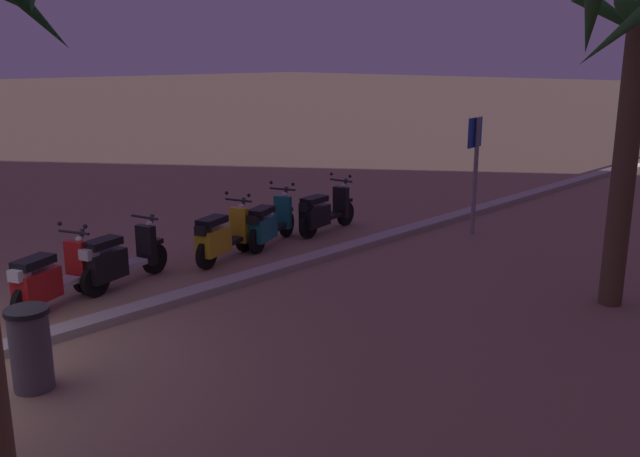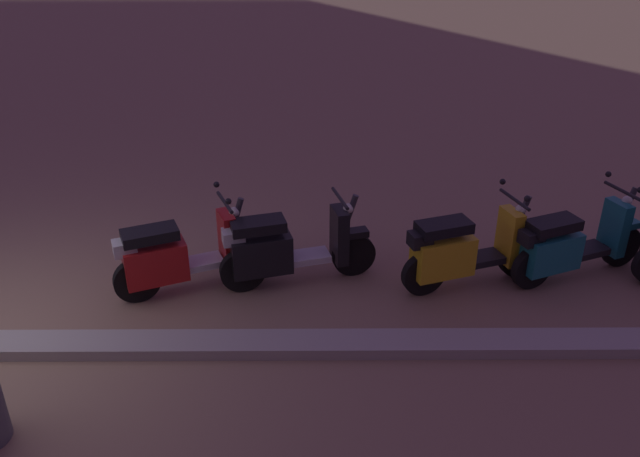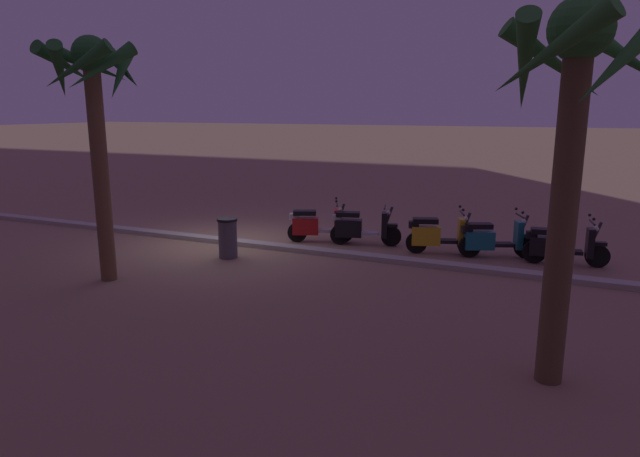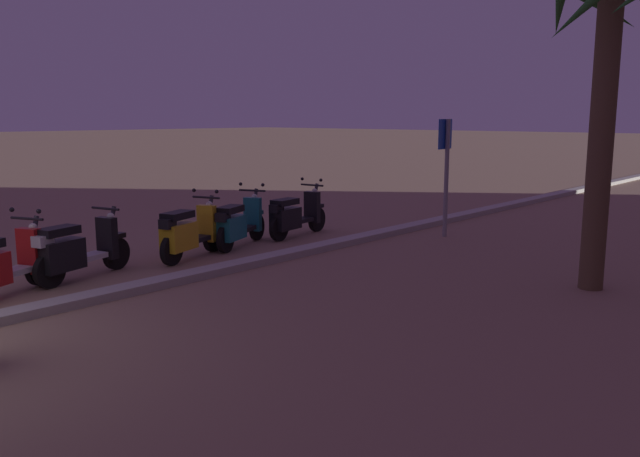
{
  "view_description": "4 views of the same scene",
  "coord_description": "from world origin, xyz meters",
  "px_view_note": "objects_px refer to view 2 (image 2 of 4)",
  "views": [
    {
      "loc": [
        1.88,
        8.25,
        3.63
      ],
      "look_at": [
        -4.89,
        1.64,
        1.22
      ],
      "focal_mm": 38.49,
      "sensor_mm": 36.0,
      "label": 1
    },
    {
      "loc": [
        -3.7,
        5.24,
        4.19
      ],
      "look_at": [
        -3.74,
        -0.2,
        1.33
      ],
      "focal_mm": 37.36,
      "sensor_mm": 36.0,
      "label": 2
    },
    {
      "loc": [
        -8.05,
        11.93,
        3.5
      ],
      "look_at": [
        -3.44,
        1.41,
        1.0
      ],
      "focal_mm": 31.16,
      "sensor_mm": 36.0,
      "label": 3
    },
    {
      "loc": [
        1.25,
        7.77,
        2.45
      ],
      "look_at": [
        -4.73,
        2.36,
        1.05
      ],
      "focal_mm": 36.32,
      "sensor_mm": 36.0,
      "label": 4
    }
  ],
  "objects_px": {
    "scooter_black_gap_after_mid": "(286,249)",
    "scooter_red_last_in_row": "(178,256)",
    "scooter_teal_far_back": "(571,245)",
    "scooter_yellow_second_in_line": "(463,251)"
  },
  "relations": [
    {
      "from": "scooter_black_gap_after_mid",
      "to": "scooter_red_last_in_row",
      "type": "bearing_deg",
      "value": 7.19
    },
    {
      "from": "scooter_black_gap_after_mid",
      "to": "scooter_teal_far_back",
      "type": "bearing_deg",
      "value": -178.23
    },
    {
      "from": "scooter_yellow_second_in_line",
      "to": "scooter_red_last_in_row",
      "type": "height_order",
      "value": "same"
    },
    {
      "from": "scooter_teal_far_back",
      "to": "scooter_yellow_second_in_line",
      "type": "xyz_separation_m",
      "value": [
        1.27,
        0.16,
        0.02
      ]
    },
    {
      "from": "scooter_yellow_second_in_line",
      "to": "scooter_red_last_in_row",
      "type": "distance_m",
      "value": 3.2
    },
    {
      "from": "scooter_yellow_second_in_line",
      "to": "scooter_black_gap_after_mid",
      "type": "xyz_separation_m",
      "value": [
        2.01,
        -0.06,
        -0.0
      ]
    },
    {
      "from": "scooter_teal_far_back",
      "to": "scooter_yellow_second_in_line",
      "type": "bearing_deg",
      "value": 7.33
    },
    {
      "from": "scooter_black_gap_after_mid",
      "to": "scooter_red_last_in_row",
      "type": "distance_m",
      "value": 1.2
    },
    {
      "from": "scooter_teal_far_back",
      "to": "scooter_black_gap_after_mid",
      "type": "relative_size",
      "value": 0.97
    },
    {
      "from": "scooter_teal_far_back",
      "to": "scooter_red_last_in_row",
      "type": "bearing_deg",
      "value": 3.22
    }
  ]
}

